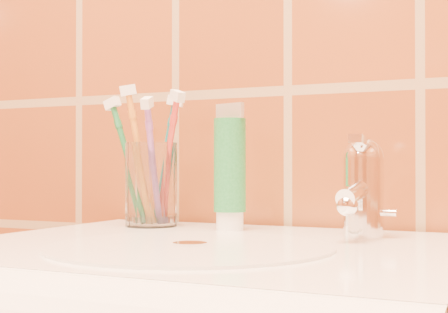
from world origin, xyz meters
The scene contains 8 objects.
glass_tumbler centered at (-0.17, 1.11, 0.91)m, with size 0.07×0.07×0.12m, color white.
toothpaste_tube centered at (-0.05, 1.10, 0.93)m, with size 0.05×0.04×0.17m.
faucet centered at (0.14, 1.09, 0.91)m, with size 0.05×0.11×0.12m.
toothbrush_0 centered at (-0.16, 1.12, 0.94)m, with size 0.05×0.03×0.19m, color #0D6973, non-canonical shape.
toothbrush_1 centered at (-0.18, 1.09, 0.95)m, with size 0.05×0.04×0.20m, color orange, non-canonical shape.
toothbrush_2 centered at (-0.20, 1.10, 0.94)m, with size 0.09×0.03×0.19m, color #1D6D3A, non-canonical shape.
toothbrush_3 centered at (-0.14, 1.10, 0.94)m, with size 0.07×0.05×0.19m, color red, non-canonical shape.
toothbrush_4 centered at (-0.15, 1.08, 0.94)m, with size 0.04×0.07×0.18m, color #8D4DA5, non-canonical shape.
Camera 1 is at (0.34, 0.29, 0.94)m, focal length 55.00 mm.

